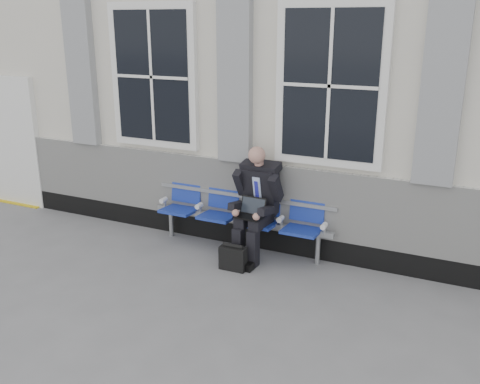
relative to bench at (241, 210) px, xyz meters
The scene contains 5 objects.
ground 1.62m from the bench, 59.99° to the right, with size 70.00×70.00×0.00m, color slate.
station_building 2.82m from the bench, 70.85° to the left, with size 14.40×4.40×4.49m.
bench is the anchor object (origin of this frame).
businessman 0.41m from the bench, 25.37° to the right, with size 0.62×0.83×1.49m.
briefcase 0.77m from the bench, 73.13° to the right, with size 0.34×0.15×0.35m.
Camera 1 is at (2.11, -4.80, 2.98)m, focal length 40.00 mm.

